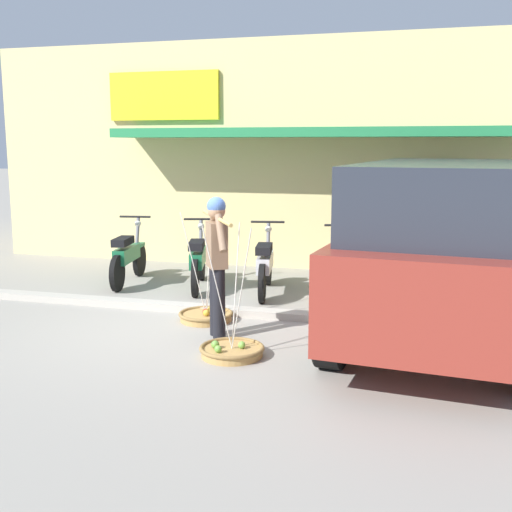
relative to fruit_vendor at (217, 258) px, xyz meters
name	(u,v)px	position (x,y,z in m)	size (l,w,h in m)	color
ground_plane	(200,327)	(-0.35, 0.32, -0.98)	(90.00, 90.00, 0.00)	gray
sidewalk_curb	(218,310)	(-0.35, 1.02, -0.93)	(20.00, 0.24, 0.10)	#AEA89C
fruit_vendor	(217,258)	(0.00, 0.00, 0.00)	(0.81, 1.29, 1.70)	black
fruit_basket_left_side	(206,315)	(-0.38, 0.64, -0.90)	(0.72, 0.72, 1.45)	#B2894C
fruit_basket_right_side	(232,350)	(0.38, -0.64, -0.90)	(0.72, 0.72, 1.45)	#B2894C
motorcycle_nearest_shop	(128,257)	(-2.42, 2.43, -0.52)	(0.55, 1.81, 1.09)	black
motorcycle_second_in_row	(198,261)	(-1.16, 2.41, -0.52)	(0.67, 1.77, 1.09)	black
motorcycle_third_in_row	(265,265)	(-0.02, 2.33, -0.52)	(0.56, 1.80, 1.09)	black
motorcycle_end_of_row	(343,271)	(1.20, 2.22, -0.52)	(0.57, 1.80, 1.09)	black
parked_truck	(443,246)	(2.58, 0.64, 0.15)	(2.50, 4.95, 2.10)	maroon
storefront_building	(336,153)	(0.35, 6.94, 1.13)	(13.00, 6.00, 4.20)	#DBC684
wooden_crate	(339,283)	(1.08, 2.69, -0.82)	(0.44, 0.36, 0.32)	olive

